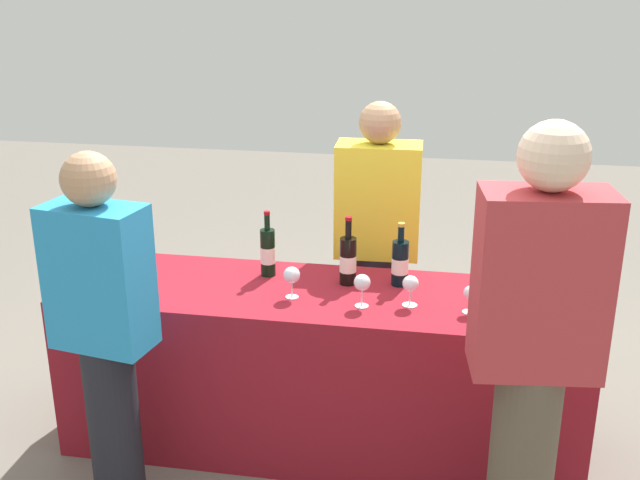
% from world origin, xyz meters
% --- Properties ---
extents(ground_plane, '(12.00, 12.00, 0.00)m').
position_xyz_m(ground_plane, '(0.00, 0.00, 0.00)').
color(ground_plane, slate).
extents(tasting_table, '(2.39, 0.67, 0.80)m').
position_xyz_m(tasting_table, '(0.00, 0.00, 0.40)').
color(tasting_table, maroon).
rests_on(tasting_table, ground_plane).
extents(wine_bottle_0, '(0.07, 0.07, 0.32)m').
position_xyz_m(wine_bottle_0, '(-0.28, 0.15, 0.92)').
color(wine_bottle_0, black).
rests_on(wine_bottle_0, tasting_table).
extents(wine_bottle_1, '(0.08, 0.08, 0.33)m').
position_xyz_m(wine_bottle_1, '(0.11, 0.12, 0.92)').
color(wine_bottle_1, black).
rests_on(wine_bottle_1, tasting_table).
extents(wine_bottle_2, '(0.08, 0.08, 0.30)m').
position_xyz_m(wine_bottle_2, '(0.35, 0.14, 0.91)').
color(wine_bottle_2, black).
rests_on(wine_bottle_2, tasting_table).
extents(wine_bottle_3, '(0.08, 0.08, 0.33)m').
position_xyz_m(wine_bottle_3, '(0.92, 0.06, 0.92)').
color(wine_bottle_3, black).
rests_on(wine_bottle_3, tasting_table).
extents(wine_glass_0, '(0.08, 0.08, 0.15)m').
position_xyz_m(wine_glass_0, '(-0.11, -0.09, 0.90)').
color(wine_glass_0, silver).
rests_on(wine_glass_0, tasting_table).
extents(wine_glass_1, '(0.07, 0.07, 0.15)m').
position_xyz_m(wine_glass_1, '(0.21, -0.13, 0.91)').
color(wine_glass_1, silver).
rests_on(wine_glass_1, tasting_table).
extents(wine_glass_2, '(0.07, 0.07, 0.14)m').
position_xyz_m(wine_glass_2, '(0.41, -0.08, 0.90)').
color(wine_glass_2, silver).
rests_on(wine_glass_2, tasting_table).
extents(wine_glass_3, '(0.06, 0.06, 0.12)m').
position_xyz_m(wine_glass_3, '(0.67, -0.11, 0.89)').
color(wine_glass_3, silver).
rests_on(wine_glass_3, tasting_table).
extents(server_pouring, '(0.44, 0.25, 1.58)m').
position_xyz_m(server_pouring, '(0.20, 0.58, 0.84)').
color(server_pouring, black).
rests_on(server_pouring, ground_plane).
extents(guest_0, '(0.42, 0.28, 1.56)m').
position_xyz_m(guest_0, '(-0.77, -0.61, 0.84)').
color(guest_0, black).
rests_on(guest_0, ground_plane).
extents(guest_1, '(0.46, 0.29, 1.75)m').
position_xyz_m(guest_1, '(0.88, -0.69, 0.94)').
color(guest_1, brown).
rests_on(guest_1, ground_plane).
extents(menu_board, '(0.50, 0.13, 0.83)m').
position_xyz_m(menu_board, '(1.11, 1.01, 0.41)').
color(menu_board, white).
rests_on(menu_board, ground_plane).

